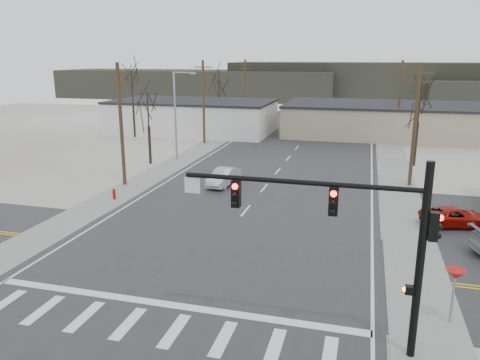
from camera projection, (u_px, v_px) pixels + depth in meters
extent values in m
plane|color=silver|center=(208.00, 257.00, 25.09)|extent=(140.00, 140.00, 0.00)
cube|color=#28272A|center=(267.00, 185.00, 39.08)|extent=(18.00, 110.00, 0.05)
cube|color=#28272A|center=(208.00, 257.00, 25.09)|extent=(90.00, 10.00, 0.04)
cube|color=gray|center=(173.00, 165.00, 46.42)|extent=(3.00, 90.00, 0.06)
cube|color=gray|center=(397.00, 179.00, 41.05)|extent=(3.00, 90.00, 0.06)
cylinder|color=black|center=(420.00, 264.00, 15.90)|extent=(0.28, 0.28, 7.20)
cylinder|color=black|center=(300.00, 182.00, 16.30)|extent=(8.40, 0.18, 0.18)
cube|color=black|center=(334.00, 201.00, 16.15)|extent=(0.32, 0.30, 1.00)
cube|color=black|center=(236.00, 194.00, 17.04)|extent=(0.32, 0.30, 1.00)
sphere|color=#FF0C05|center=(334.00, 194.00, 15.91)|extent=(0.22, 0.22, 0.22)
sphere|color=#FF0C05|center=(235.00, 187.00, 16.80)|extent=(0.22, 0.22, 0.22)
cube|color=black|center=(434.00, 226.00, 15.47)|extent=(0.30, 0.30, 1.00)
cube|color=silver|center=(192.00, 185.00, 17.42)|extent=(0.60, 0.04, 0.60)
cube|color=black|center=(409.00, 290.00, 16.22)|extent=(0.30, 0.25, 0.30)
sphere|color=#FF5905|center=(405.00, 289.00, 16.26)|extent=(0.18, 0.18, 0.18)
cylinder|color=#A50C0C|center=(114.00, 195.00, 35.05)|extent=(0.24, 0.24, 0.70)
sphere|color=#A50C0C|center=(114.00, 190.00, 34.95)|extent=(0.24, 0.24, 0.24)
cylinder|color=gray|center=(452.00, 300.00, 18.65)|extent=(0.10, 0.10, 2.10)
cone|color=#A50C0C|center=(456.00, 275.00, 18.36)|extent=(0.80, 0.80, 0.40)
cube|color=silver|center=(193.00, 117.00, 65.92)|extent=(22.00, 12.00, 4.20)
cube|color=black|center=(192.00, 101.00, 65.34)|extent=(22.30, 12.30, 0.30)
cube|color=tan|center=(384.00, 121.00, 63.09)|extent=(26.00, 14.00, 4.00)
cube|color=black|center=(385.00, 105.00, 62.54)|extent=(26.30, 14.30, 0.30)
cylinder|color=#453020|center=(121.00, 126.00, 37.92)|extent=(0.30, 0.30, 10.00)
cube|color=#453020|center=(118.00, 73.00, 36.84)|extent=(2.20, 0.12, 0.12)
cube|color=#453020|center=(118.00, 82.00, 37.02)|extent=(1.60, 0.12, 0.12)
cylinder|color=#453020|center=(204.00, 103.00, 56.57)|extent=(0.30, 0.30, 10.00)
cube|color=#453020|center=(203.00, 67.00, 55.49)|extent=(2.20, 0.12, 0.12)
cube|color=#453020|center=(203.00, 73.00, 55.67)|extent=(1.60, 0.12, 0.12)
cylinder|color=#453020|center=(245.00, 91.00, 75.23)|extent=(0.30, 0.30, 10.00)
cube|color=#453020|center=(245.00, 64.00, 74.15)|extent=(2.20, 0.12, 0.12)
cube|color=#453020|center=(245.00, 69.00, 74.33)|extent=(1.60, 0.12, 0.12)
cylinder|color=#453020|center=(415.00, 126.00, 37.69)|extent=(0.30, 0.30, 10.00)
cube|color=#453020|center=(420.00, 73.00, 36.61)|extent=(2.20, 0.12, 0.12)
cube|color=#453020|center=(419.00, 82.00, 36.79)|extent=(1.60, 0.12, 0.12)
cylinder|color=#453020|center=(399.00, 101.00, 58.21)|extent=(0.30, 0.30, 10.00)
cube|color=#453020|center=(402.00, 67.00, 57.13)|extent=(2.20, 0.12, 0.12)
cube|color=#453020|center=(402.00, 73.00, 57.31)|extent=(1.60, 0.12, 0.12)
cylinder|color=gray|center=(175.00, 117.00, 47.24)|extent=(0.20, 0.20, 9.00)
cylinder|color=gray|center=(183.00, 73.00, 45.86)|extent=(2.00, 0.12, 0.12)
cube|color=gray|center=(193.00, 73.00, 45.62)|extent=(0.60, 0.25, 0.18)
cylinder|color=black|center=(150.00, 145.00, 46.56)|extent=(0.28, 0.28, 3.75)
cylinder|color=black|center=(148.00, 111.00, 45.69)|extent=(0.14, 0.14, 3.75)
cylinder|color=black|center=(416.00, 144.00, 45.63)|extent=(0.28, 0.28, 4.25)
cylinder|color=black|center=(420.00, 105.00, 44.65)|extent=(0.14, 0.14, 4.25)
cylinder|color=black|center=(219.00, 112.00, 70.97)|extent=(0.28, 0.28, 4.50)
cylinder|color=black|center=(219.00, 85.00, 69.93)|extent=(0.14, 0.14, 4.50)
cylinder|color=black|center=(418.00, 115.00, 69.28)|extent=(0.28, 0.28, 4.00)
cylinder|color=black|center=(420.00, 90.00, 68.36)|extent=(0.14, 0.14, 4.00)
cylinder|color=black|center=(134.00, 120.00, 61.80)|extent=(0.28, 0.28, 4.50)
cylinder|color=black|center=(132.00, 89.00, 60.76)|extent=(0.14, 0.14, 4.50)
cube|color=#333026|center=(195.00, 84.00, 118.87)|extent=(70.00, 18.00, 7.00)
cube|color=#333026|center=(401.00, 82.00, 109.68)|extent=(80.00, 18.00, 9.00)
imported|color=#A5ACB0|center=(224.00, 177.00, 38.83)|extent=(2.07, 4.42, 1.40)
imported|color=black|center=(315.00, 120.00, 73.16)|extent=(2.29, 5.27, 1.51)
imported|color=black|center=(321.00, 120.00, 72.53)|extent=(2.83, 4.90, 1.57)
imported|color=#9D0F08|center=(455.00, 217.00, 29.51)|extent=(4.61, 2.91, 1.19)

